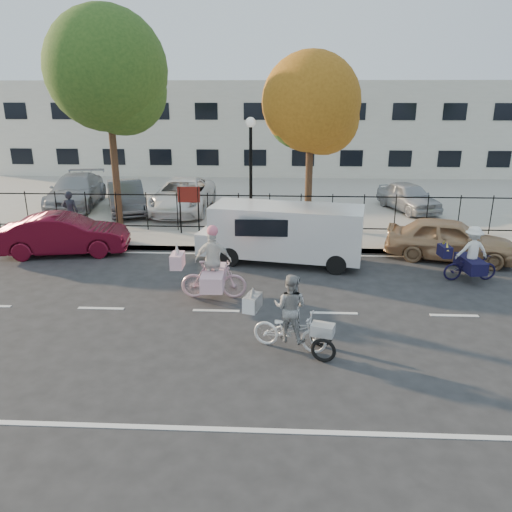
# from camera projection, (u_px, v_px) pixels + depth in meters

# --- Properties ---
(ground) EXTENTS (120.00, 120.00, 0.00)m
(ground) POSITION_uv_depth(u_px,v_px,m) (216.00, 311.00, 12.77)
(ground) COLOR #333334
(road_markings) EXTENTS (60.00, 9.52, 0.01)m
(road_markings) POSITION_uv_depth(u_px,v_px,m) (216.00, 311.00, 12.77)
(road_markings) COLOR silver
(road_markings) RESTS_ON ground
(curb) EXTENTS (60.00, 0.10, 0.15)m
(curb) POSITION_uv_depth(u_px,v_px,m) (234.00, 249.00, 17.53)
(curb) COLOR #A8A399
(curb) RESTS_ON ground
(sidewalk) EXTENTS (60.00, 2.20, 0.15)m
(sidewalk) POSITION_uv_depth(u_px,v_px,m) (236.00, 241.00, 18.53)
(sidewalk) COLOR #A8A399
(sidewalk) RESTS_ON ground
(parking_lot) EXTENTS (60.00, 15.60, 0.15)m
(parking_lot) POSITION_uv_depth(u_px,v_px,m) (251.00, 194.00, 26.97)
(parking_lot) COLOR #A8A399
(parking_lot) RESTS_ON ground
(iron_fence) EXTENTS (58.00, 0.06, 1.50)m
(iron_fence) POSITION_uv_depth(u_px,v_px,m) (239.00, 212.00, 19.32)
(iron_fence) COLOR black
(iron_fence) RESTS_ON sidewalk
(building) EXTENTS (34.00, 10.00, 6.00)m
(building) POSITION_uv_depth(u_px,v_px,m) (259.00, 126.00, 35.54)
(building) COLOR silver
(building) RESTS_ON ground
(lamppost) EXTENTS (0.36, 0.36, 4.33)m
(lamppost) POSITION_uv_depth(u_px,v_px,m) (251.00, 156.00, 18.22)
(lamppost) COLOR black
(lamppost) RESTS_ON sidewalk
(street_sign) EXTENTS (0.85, 0.06, 1.80)m
(street_sign) POSITION_uv_depth(u_px,v_px,m) (189.00, 201.00, 18.86)
(street_sign) COLOR black
(street_sign) RESTS_ON sidewalk
(zebra_trike) EXTENTS (2.00, 1.21, 1.72)m
(zebra_trike) POSITION_uv_depth(u_px,v_px,m) (290.00, 321.00, 10.70)
(zebra_trike) COLOR white
(zebra_trike) RESTS_ON ground
(unicorn_bike) EXTENTS (2.01, 1.39, 2.04)m
(unicorn_bike) POSITION_uv_depth(u_px,v_px,m) (212.00, 272.00, 13.35)
(unicorn_bike) COLOR #DBA6B5
(unicorn_bike) RESTS_ON ground
(bull_bike) EXTENTS (1.79, 1.24, 1.65)m
(bull_bike) POSITION_uv_depth(u_px,v_px,m) (470.00, 259.00, 14.67)
(bull_bike) COLOR black
(bull_bike) RESTS_ON ground
(white_van) EXTENTS (5.53, 2.62, 1.87)m
(white_van) POSITION_uv_depth(u_px,v_px,m) (284.00, 232.00, 16.13)
(white_van) COLOR white
(white_van) RESTS_ON ground
(red_sedan) EXTENTS (4.40, 2.18, 1.39)m
(red_sedan) POSITION_uv_depth(u_px,v_px,m) (65.00, 234.00, 17.05)
(red_sedan) COLOR #580A1B
(red_sedan) RESTS_ON ground
(gold_sedan) EXTENTS (4.40, 2.73, 1.40)m
(gold_sedan) POSITION_uv_depth(u_px,v_px,m) (450.00, 239.00, 16.49)
(gold_sedan) COLOR tan
(gold_sedan) RESTS_ON ground
(pedestrian) EXTENTS (0.60, 0.40, 1.62)m
(pedestrian) POSITION_uv_depth(u_px,v_px,m) (70.00, 212.00, 19.10)
(pedestrian) COLOR black
(pedestrian) RESTS_ON sidewalk
(lot_car_a) EXTENTS (2.70, 5.29, 1.47)m
(lot_car_a) POSITION_uv_depth(u_px,v_px,m) (76.00, 191.00, 23.56)
(lot_car_a) COLOR #97999E
(lot_car_a) RESTS_ON parking_lot
(lot_car_b) EXTENTS (2.49, 5.28, 1.46)m
(lot_car_b) POSITION_uv_depth(u_px,v_px,m) (183.00, 195.00, 22.52)
(lot_car_b) COLOR white
(lot_car_b) RESTS_ON parking_lot
(lot_car_c) EXTENTS (2.85, 4.44, 1.38)m
(lot_car_c) POSITION_uv_depth(u_px,v_px,m) (126.00, 197.00, 22.38)
(lot_car_c) COLOR #4D4F55
(lot_car_c) RESTS_ON parking_lot
(lot_car_d) EXTENTS (2.60, 4.04, 1.28)m
(lot_car_d) POSITION_uv_depth(u_px,v_px,m) (408.00, 197.00, 22.70)
(lot_car_d) COLOR #A7A9AE
(lot_car_d) RESTS_ON parking_lot
(tree_west) EXTENTS (4.60, 4.60, 8.44)m
(tree_west) POSITION_uv_depth(u_px,v_px,m) (111.00, 76.00, 18.85)
(tree_west) COLOR #442D1D
(tree_west) RESTS_ON ground
(tree_mid) EXTENTS (3.74, 3.73, 6.85)m
(tree_mid) POSITION_uv_depth(u_px,v_px,m) (315.00, 107.00, 18.77)
(tree_mid) COLOR #442D1D
(tree_mid) RESTS_ON ground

